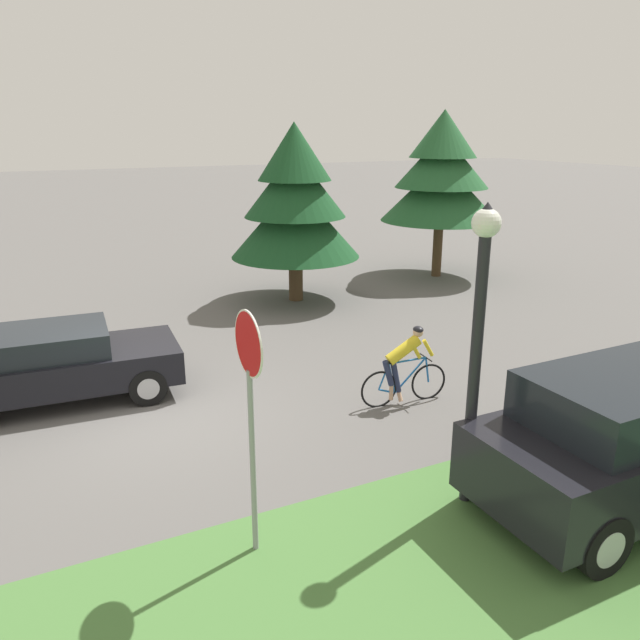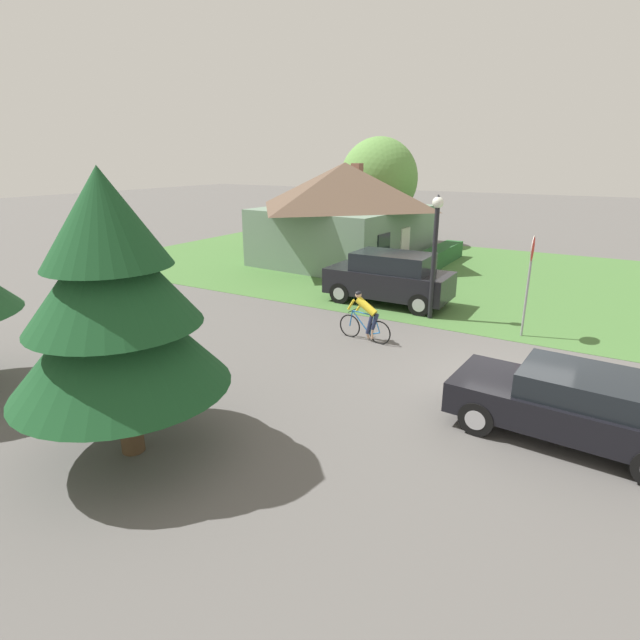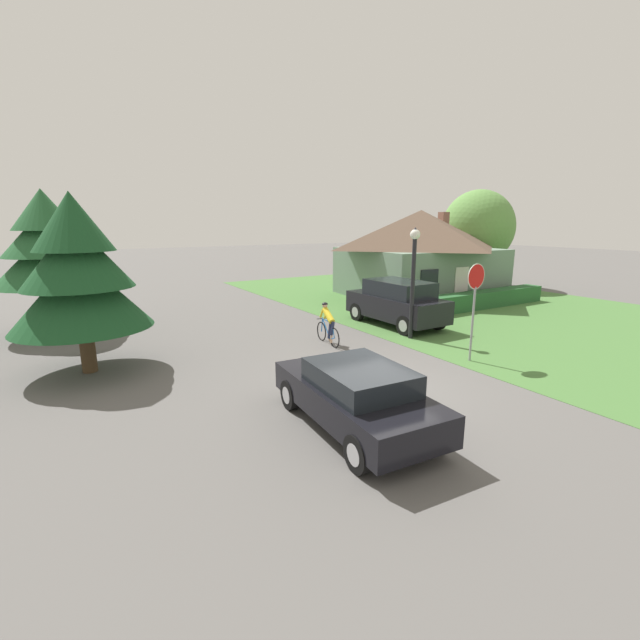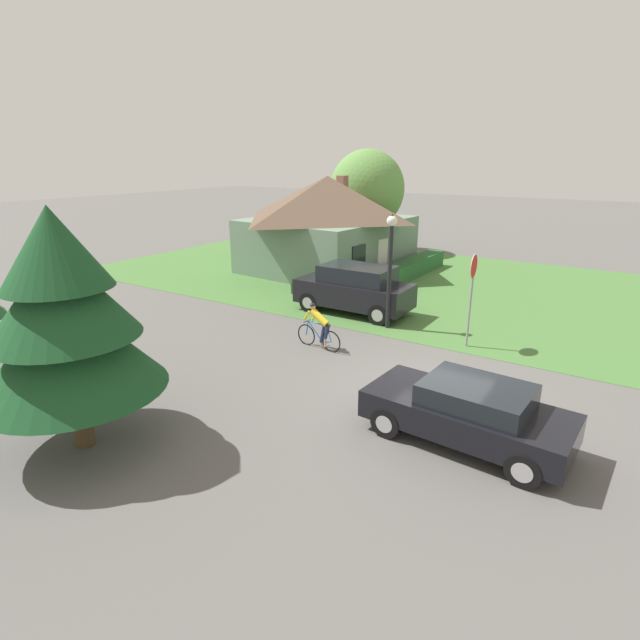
{
  "view_description": "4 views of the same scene",
  "coord_description": "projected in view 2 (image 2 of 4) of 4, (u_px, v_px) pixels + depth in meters",
  "views": [
    {
      "loc": [
        10.33,
        -1.69,
        4.97
      ],
      "look_at": [
        -0.18,
        3.45,
        1.32
      ],
      "focal_mm": 35.0,
      "sensor_mm": 36.0,
      "label": 1
    },
    {
      "loc": [
        -11.32,
        -1.52,
        5.19
      ],
      "look_at": [
        -0.14,
        5.06,
        0.96
      ],
      "focal_mm": 28.0,
      "sensor_mm": 36.0,
      "label": 2
    },
    {
      "loc": [
        -6.55,
        -8.07,
        4.25
      ],
      "look_at": [
        0.24,
        3.07,
        1.28
      ],
      "focal_mm": 24.0,
      "sensor_mm": 36.0,
      "label": 3
    },
    {
      "loc": [
        -11.27,
        -3.84,
        5.93
      ],
      "look_at": [
        0.54,
        3.82,
        1.3
      ],
      "focal_mm": 28.0,
      "sensor_mm": 36.0,
      "label": 4
    }
  ],
  "objects": [
    {
      "name": "ground_plane",
      "position": [
        510.0,
        391.0,
        11.62
      ],
      "size": [
        140.0,
        140.0,
        0.0
      ],
      "primitive_type": "plane",
      "color": "#5B5956"
    },
    {
      "name": "grass_verge_right",
      "position": [
        468.0,
        276.0,
        22.98
      ],
      "size": [
        16.0,
        36.0,
        0.01
      ],
      "primitive_type": "cube",
      "color": "#477538",
      "rests_on": "ground"
    },
    {
      "name": "cottage_house",
      "position": [
        344.0,
        211.0,
        25.45
      ],
      "size": [
        8.97,
        8.07,
        4.97
      ],
      "rotation": [
        0.0,
        0.0,
        -0.08
      ],
      "color": "slate",
      "rests_on": "ground"
    },
    {
      "name": "hedge_row",
      "position": [
        422.0,
        265.0,
        23.18
      ],
      "size": [
        10.56,
        0.9,
        0.85
      ],
      "primitive_type": "cube",
      "color": "#285B2D",
      "rests_on": "ground"
    },
    {
      "name": "sedan_left_lane",
      "position": [
        572.0,
        404.0,
        9.46
      ],
      "size": [
        2.13,
        4.43,
        1.41
      ],
      "rotation": [
        0.0,
        0.0,
        1.5
      ],
      "color": "black",
      "rests_on": "ground"
    },
    {
      "name": "cyclist",
      "position": [
        365.0,
        317.0,
        14.66
      ],
      "size": [
        0.44,
        1.75,
        1.49
      ],
      "rotation": [
        0.0,
        0.0,
        1.47
      ],
      "color": "black",
      "rests_on": "ground"
    },
    {
      "name": "parked_suv_right",
      "position": [
        389.0,
        278.0,
        18.35
      ],
      "size": [
        2.05,
        4.55,
        1.91
      ],
      "rotation": [
        0.0,
        0.0,
        1.58
      ],
      "color": "black",
      "rests_on": "ground"
    },
    {
      "name": "stop_sign",
      "position": [
        530.0,
        265.0,
        14.56
      ],
      "size": [
        0.78,
        0.07,
        3.06
      ],
      "rotation": [
        0.0,
        0.0,
        3.18
      ],
      "color": "gray",
      "rests_on": "ground"
    },
    {
      "name": "street_lamp",
      "position": [
        435.0,
        241.0,
        16.09
      ],
      "size": [
        0.36,
        0.36,
        4.1
      ],
      "color": "black",
      "rests_on": "ground"
    },
    {
      "name": "conifer_tall_near",
      "position": [
        114.0,
        299.0,
        8.38
      ],
      "size": [
        3.73,
        3.73,
        5.09
      ],
      "color": "#4C3823",
      "rests_on": "ground"
    },
    {
      "name": "deciduous_tree_right",
      "position": [
        379.0,
        179.0,
        30.38
      ],
      "size": [
        4.71,
        4.71,
        6.4
      ],
      "color": "#4C3823",
      "rests_on": "ground"
    }
  ]
}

